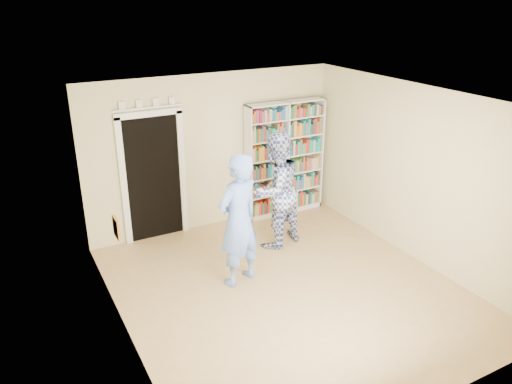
{
  "coord_description": "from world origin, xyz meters",
  "views": [
    {
      "loc": [
        -3.26,
        -5.12,
        3.95
      ],
      "look_at": [
        -0.02,
        0.9,
        1.18
      ],
      "focal_mm": 35.0,
      "sensor_mm": 36.0,
      "label": 1
    }
  ],
  "objects": [
    {
      "name": "wall_art",
      "position": [
        -2.23,
        0.2,
        1.4
      ],
      "size": [
        0.03,
        0.25,
        0.25
      ],
      "primitive_type": "cube",
      "color": "brown",
      "rests_on": "wall_left"
    },
    {
      "name": "man_blue",
      "position": [
        -0.51,
        0.52,
        0.97
      ],
      "size": [
        0.82,
        0.66,
        1.95
      ],
      "primitive_type": "imported",
      "rotation": [
        0.0,
        0.0,
        3.44
      ],
      "color": "#698FEA",
      "rests_on": "floor"
    },
    {
      "name": "ceiling",
      "position": [
        0.0,
        0.0,
        2.7
      ],
      "size": [
        5.0,
        5.0,
        0.0
      ],
      "primitive_type": "plane",
      "rotation": [
        3.14,
        0.0,
        0.0
      ],
      "color": "white",
      "rests_on": "wall_back"
    },
    {
      "name": "doorway",
      "position": [
        -1.1,
        2.48,
        1.18
      ],
      "size": [
        1.1,
        0.08,
        2.43
      ],
      "color": "black",
      "rests_on": "floor"
    },
    {
      "name": "wall_back",
      "position": [
        0.0,
        2.5,
        1.35
      ],
      "size": [
        4.5,
        0.0,
        4.5
      ],
      "primitive_type": "plane",
      "rotation": [
        1.57,
        0.0,
        0.0
      ],
      "color": "beige",
      "rests_on": "floor"
    },
    {
      "name": "wall_left",
      "position": [
        -2.25,
        0.0,
        1.35
      ],
      "size": [
        0.0,
        5.0,
        5.0
      ],
      "primitive_type": "plane",
      "rotation": [
        1.57,
        0.0,
        1.57
      ],
      "color": "beige",
      "rests_on": "floor"
    },
    {
      "name": "wall_right",
      "position": [
        2.25,
        0.0,
        1.35
      ],
      "size": [
        0.0,
        5.0,
        5.0
      ],
      "primitive_type": "plane",
      "rotation": [
        1.57,
        0.0,
        -1.57
      ],
      "color": "beige",
      "rests_on": "floor"
    },
    {
      "name": "man_plaid",
      "position": [
        0.54,
        1.28,
        0.96
      ],
      "size": [
        1.09,
        0.95,
        1.92
      ],
      "primitive_type": "imported",
      "rotation": [
        0.0,
        0.0,
        3.42
      ],
      "color": "#2E418F",
      "rests_on": "floor"
    },
    {
      "name": "bookshelf",
      "position": [
        1.35,
        2.34,
        1.07
      ],
      "size": [
        1.54,
        0.29,
        2.12
      ],
      "rotation": [
        0.0,
        0.0,
        -0.13
      ],
      "color": "white",
      "rests_on": "floor"
    },
    {
      "name": "floor",
      "position": [
        0.0,
        0.0,
        0.0
      ],
      "size": [
        5.0,
        5.0,
        0.0
      ],
      "primitive_type": "plane",
      "color": "tan",
      "rests_on": "ground"
    },
    {
      "name": "paper_sheet",
      "position": [
        0.61,
        1.1,
        0.94
      ],
      "size": [
        0.2,
        0.04,
        0.28
      ],
      "primitive_type": "cube",
      "rotation": [
        0.0,
        0.0,
        -0.17
      ],
      "color": "white",
      "rests_on": "man_plaid"
    }
  ]
}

